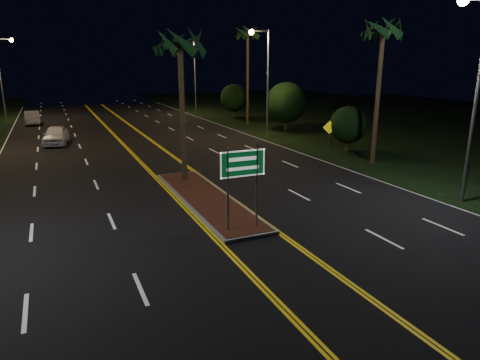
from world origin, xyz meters
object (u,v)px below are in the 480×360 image
streetlight_left_far (3,69)px  palm_median (180,43)px  highway_sign (243,171)px  palm_right_near (383,30)px  shrub_near (348,125)px  streetlight_right_near (473,79)px  warning_sign (329,132)px  shrub_mid (286,103)px  palm_right_far (248,34)px  streetlight_right_far (192,69)px  car_near (56,134)px  car_far (32,117)px  shrub_far (234,98)px  median_island (206,199)px  streetlight_right_mid (264,71)px

streetlight_left_far → palm_median: streetlight_left_far is taller
highway_sign → streetlight_left_far: (-10.61, 41.20, 3.25)m
palm_right_near → shrub_near: (1.00, 4.00, -6.27)m
streetlight_right_near → warning_sign: (1.48, 12.31, -4.19)m
shrub_near → shrub_mid: bearing=87.1°
shrub_near → shrub_mid: size_ratio=0.71×
palm_right_far → shrub_mid: 8.87m
streetlight_right_near → palm_right_near: bearing=76.7°
streetlight_right_near → palm_right_far: (2.19, 28.00, 3.49)m
streetlight_right_far → palm_median: streetlight_right_far is taller
highway_sign → warning_sign: 16.73m
warning_sign → highway_sign: bearing=-112.5°
highway_sign → car_near: bearing=105.0°
streetlight_right_far → shrub_near: 28.39m
car_far → palm_median: bearing=-76.3°
highway_sign → car_near: (-6.12, 22.93, -1.56)m
shrub_near → palm_right_near: bearing=-104.0°
streetlight_left_far → palm_right_near: bearing=-55.8°
streetlight_right_near → shrub_far: bearing=84.6°
palm_right_near → palm_right_far: 20.02m
palm_median → car_far: (-8.15, 29.03, -6.48)m
median_island → highway_sign: highway_sign is taller
streetlight_left_far → car_far: size_ratio=1.88×
highway_sign → car_far: (-8.15, 36.73, -1.61)m
streetlight_right_near → palm_right_near: (1.89, 8.00, 2.56)m
streetlight_right_near → shrub_near: (2.89, 12.00, -3.71)m
palm_right_near → streetlight_left_far: bearing=124.2°
shrub_mid → car_far: (-22.15, 15.53, -1.93)m
shrub_far → car_far: (-21.95, 3.53, -1.54)m
car_far → highway_sign: bearing=-79.5°
streetlight_left_far → shrub_near: streetlight_left_far is taller
streetlight_right_near → shrub_mid: 22.45m
palm_right_far → shrub_mid: (1.20, -6.00, -6.42)m
shrub_mid → car_near: size_ratio=0.91×
median_island → palm_right_near: (12.50, 3.00, 8.13)m
palm_median → warning_sign: size_ratio=3.64×
streetlight_right_near → streetlight_right_mid: bearing=90.0°
streetlight_right_far → palm_median: (-10.61, -31.50, 1.62)m
shrub_mid → warning_sign: bearing=-101.1°
shrub_near → streetlight_right_mid: bearing=109.8°
median_island → car_near: (-6.12, 18.73, 0.76)m
streetlight_right_mid → palm_right_near: bearing=-81.1°
shrub_mid → car_far: shrub_mid is taller
car_far → shrub_mid: bearing=-37.0°
streetlight_right_mid → palm_right_near: (1.89, -12.00, 2.56)m
palm_right_far → shrub_far: 9.13m
streetlight_right_near → car_near: size_ratio=1.77×
streetlight_right_far → shrub_far: (3.19, -6.00, -3.32)m
shrub_far → car_far: size_ratio=0.83×
shrub_mid → car_near: 20.29m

